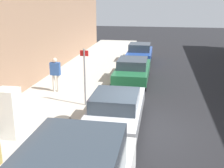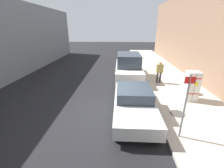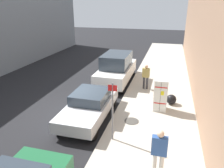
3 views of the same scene
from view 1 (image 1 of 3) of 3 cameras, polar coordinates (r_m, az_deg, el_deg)
The scene contains 9 objects.
ground_plane at distance 10.53m, azimuth 6.51°, elevation -9.46°, with size 80.00×80.00×0.00m, color black.
sidewalk_slab at distance 11.49m, azimuth -15.31°, elevation -7.27°, with size 4.09×44.00×0.13m, color #B2ADA0.
discarded_refrigerator at distance 10.08m, azimuth -20.17°, elevation -5.57°, with size 0.69×0.67×1.70m.
manhole_cover at distance 11.25m, azimuth -10.15°, elevation -7.02°, with size 0.70×0.70×0.02m, color #47443F.
street_sign_post at distance 12.13m, azimuth -5.57°, elevation 1.99°, with size 0.36×0.07×2.52m.
pedestrian_walking_far at distance 14.32m, azimuth -11.43°, elevation 2.39°, with size 0.50×0.23×1.73m.
parked_sedan_silver at distance 10.49m, azimuth 0.82°, elevation -5.12°, with size 1.87×4.52×1.39m.
parked_sedan_green at distance 16.31m, azimuth 4.23°, elevation 2.94°, with size 1.84×4.52×1.39m.
parked_hatchback_blue at distance 21.39m, azimuth 5.66°, elevation 6.36°, with size 1.75×4.08×1.46m.
Camera 1 is at (0.44, -9.42, 4.67)m, focal length 45.00 mm.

